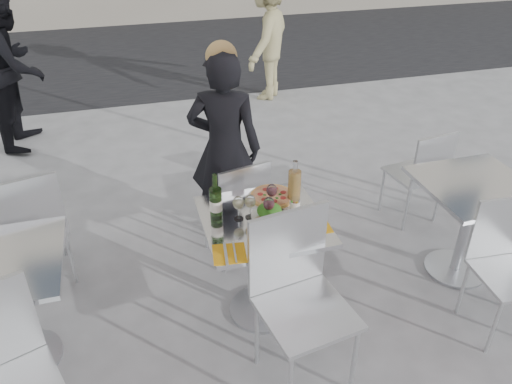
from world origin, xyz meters
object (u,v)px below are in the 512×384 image
object	(u,v)px
side_table_right	(470,210)
napkin_right	(314,225)
pedestrian_b	(267,37)
side_chair_rfar	(422,170)
wine_bottle	(216,202)
chair_far	(239,204)
side_chair_lnear	(1,369)
pedestrian_a	(13,66)
sugar_shaker	(295,206)
salad_plate	(269,212)
side_chair_lfar	(31,222)
carafe	(294,186)
main_table	(263,247)
woman_diner	(225,149)
pizza_far	(272,197)
wineglass_white_a	(238,204)
side_table_left	(2,293)
wineglass_red_a	(269,204)
wineglass_white_b	(250,202)
napkin_left	(229,253)
chair_near	(298,287)
pizza_near	(274,230)
wineglass_red_b	(272,191)
side_chair_rnear	(506,256)

from	to	relation	value
side_table_right	napkin_right	distance (m)	1.26
side_table_right	pedestrian_b	size ratio (longest dim) A/B	0.47
side_table_right	side_chair_rfar	world-z (taller)	side_chair_rfar
wine_bottle	napkin_right	distance (m)	0.60
chair_far	napkin_right	bearing A→B (deg)	98.91
side_chair_lnear	pedestrian_a	size ratio (longest dim) A/B	0.56
wine_bottle	sugar_shaker	xyz separation A→B (m)	(0.46, -0.09, -0.06)
pedestrian_b	salad_plate	xyz separation A→B (m)	(-1.15, -3.81, -0.01)
pedestrian_a	side_chair_lfar	bearing A→B (deg)	-163.88
salad_plate	carafe	distance (m)	0.24
main_table	sugar_shaker	bearing A→B (deg)	0.07
woman_diner	napkin_right	distance (m)	1.14
side_chair_rfar	pedestrian_b	size ratio (longest dim) A/B	0.53
woman_diner	pizza_far	distance (m)	0.77
wineglass_white_a	side_chair_lnear	bearing A→B (deg)	-154.25
chair_far	side_table_left	bearing A→B (deg)	8.01
salad_plate	napkin_right	distance (m)	0.28
side_chair_lfar	wineglass_red_a	size ratio (longest dim) A/B	5.86
woman_diner	wineglass_white_b	bearing A→B (deg)	107.70
chair_far	pedestrian_b	size ratio (longest dim) A/B	0.54
napkin_left	carafe	bearing A→B (deg)	45.90
salad_plate	napkin_left	bearing A→B (deg)	-138.29
chair_near	wineglass_white_b	distance (m)	0.58
pizza_near	chair_near	bearing A→B (deg)	-84.14
chair_far	chair_near	distance (m)	1.04
side_chair_lfar	side_chair_rfar	size ratio (longest dim) A/B	1.10
chair_near	carafe	bearing A→B (deg)	63.66
pedestrian_a	napkin_right	distance (m)	3.93
pizza_far	woman_diner	bearing A→B (deg)	100.31
chair_far	chair_near	bearing A→B (deg)	81.06
side_table_right	sugar_shaker	world-z (taller)	sugar_shaker
side_table_left	woman_diner	distance (m)	1.77
pedestrian_a	wineglass_white_a	size ratio (longest dim) A/B	10.87
woman_diner	wineglass_red_b	size ratio (longest dim) A/B	9.66
side_chair_lnear	pedestrian_b	bearing A→B (deg)	39.09
pedestrian_a	carafe	size ratio (longest dim) A/B	5.90
side_chair_lfar	pedestrian_a	xyz separation A→B (m)	(-0.33, 2.55, 0.31)
side_chair_rfar	woman_diner	xyz separation A→B (m)	(-1.56, 0.29, 0.26)
wine_bottle	pizza_near	bearing A→B (deg)	-39.03
wineglass_white_a	pedestrian_b	bearing A→B (deg)	70.60
side_table_left	chair_near	size ratio (longest dim) A/B	0.73
side_chair_rnear	pizza_near	world-z (taller)	side_chair_rnear
wineglass_white_b	wineglass_red_a	bearing A→B (deg)	-29.22
main_table	wineglass_white_b	xyz separation A→B (m)	(-0.07, 0.04, 0.32)
pizza_near	carafe	size ratio (longest dim) A/B	1.08
woman_diner	napkin_left	bearing A→B (deg)	99.23
main_table	salad_plate	distance (m)	0.25
pedestrian_b	wineglass_red_b	size ratio (longest dim) A/B	10.13
pedestrian_b	wineglass_red_b	distance (m)	3.87
main_table	wineglass_white_b	bearing A→B (deg)	152.15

